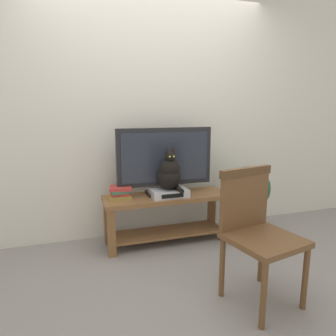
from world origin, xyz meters
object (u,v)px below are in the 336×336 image
Objects in this scene: cat at (169,174)px; book_stack at (120,192)px; tv at (165,159)px; media_box at (169,193)px; tv_stand at (167,210)px; potted_plant at (248,194)px; wooden_chair at (256,225)px.

cat is 1.77× the size of book_stack.
tv is 2.67× the size of media_box.
media_box reaches higher than tv_stand.
book_stack is (-0.46, -0.01, -0.30)m from tv.
tv is 2.30× the size of cat.
book_stack is (-0.47, 0.08, 0.02)m from media_box.
media_box is 0.47× the size of potted_plant.
book_stack reaches higher than tv_stand.
wooden_chair is 1.04m from potted_plant.
book_stack is at bearing -178.50° from tv.
tv_stand is at bearing 106.62° from wooden_chair.
tv is 0.55m from book_stack.
cat is at bearing -85.17° from media_box.
cat is at bearing -81.26° from tv_stand.
tv_stand is at bearing -90.03° from tv.
media_box is at bearing 171.16° from potted_plant.
cat is at bearing 172.10° from potted_plant.
wooden_chair is at bearing -73.10° from media_box.
tv_stand is 1.15m from wooden_chair.
potted_plant is at bearing -15.07° from tv.
book_stack is at bearing 170.69° from potted_plant.
potted_plant reaches higher than book_stack.
tv is 0.17m from cat.
tv is at bearing 1.50° from book_stack.
media_box is 0.20m from cat.
cat is at bearing -85.22° from tv.
tv reaches higher than tv_stand.
book_stack is (-0.46, 0.04, 0.22)m from tv_stand.
media_box is at bearing -80.09° from tv_stand.
tv_stand is 0.52m from tv.
tv_stand is at bearing 98.74° from cat.
tv_stand is 5.25× the size of book_stack.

